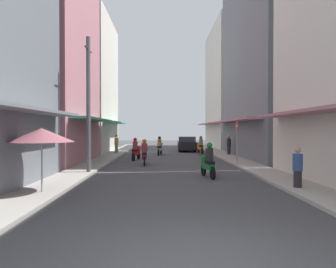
{
  "coord_description": "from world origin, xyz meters",
  "views": [
    {
      "loc": [
        -0.47,
        -5.0,
        2.15
      ],
      "look_at": [
        -0.09,
        17.04,
        1.83
      ],
      "focal_mm": 34.57,
      "sensor_mm": 36.0,
      "label": 1
    }
  ],
  "objects": [
    {
      "name": "motorbike_orange",
      "position": [
        2.86,
        23.31,
        0.7
      ],
      "size": [
        0.56,
        1.8,
        1.58
      ],
      "color": "black",
      "rests_on": "ground"
    },
    {
      "name": "building_left_mid",
      "position": [
        -8.36,
        15.84,
        7.95
      ],
      "size": [
        7.05,
        8.97,
        15.92
      ],
      "color": "#B7727F",
      "rests_on": "ground"
    },
    {
      "name": "vendor_umbrella",
      "position": [
        -4.38,
        5.53,
        1.96
      ],
      "size": [
        2.07,
        2.07,
        2.19
      ],
      "color": "#99999E",
      "rests_on": "ground"
    },
    {
      "name": "motorbike_green",
      "position": [
        1.56,
        9.32,
        0.7
      ],
      "size": [
        0.61,
        1.79,
        1.58
      ],
      "color": "black",
      "rests_on": "ground"
    },
    {
      "name": "utility_pole",
      "position": [
        -4.01,
        10.51,
        3.36
      ],
      "size": [
        0.2,
        1.2,
        6.57
      ],
      "color": "#4C4C4F",
      "rests_on": "ground"
    },
    {
      "name": "parked_car",
      "position": [
        1.91,
        26.61,
        0.74
      ],
      "size": [
        1.87,
        4.15,
        1.45
      ],
      "color": "black",
      "rests_on": "ground"
    },
    {
      "name": "sidewalk_left",
      "position": [
        -4.56,
        15.4,
        0.06
      ],
      "size": [
        1.61,
        46.79,
        0.12
      ],
      "primitive_type": "cube",
      "color": "#9E9991",
      "rests_on": "ground"
    },
    {
      "name": "street_sign_no_entry",
      "position": [
        3.91,
        13.9,
        1.72
      ],
      "size": [
        0.07,
        0.6,
        2.65
      ],
      "color": "gray",
      "rests_on": "ground"
    },
    {
      "name": "building_right_far",
      "position": [
        8.36,
        33.02,
        7.04
      ],
      "size": [
        7.05,
        11.93,
        14.09
      ],
      "color": "silver",
      "rests_on": "ground"
    },
    {
      "name": "pedestrian_far",
      "position": [
        4.26,
        6.2,
        0.77
      ],
      "size": [
        0.34,
        0.34,
        1.55
      ],
      "color": "#262628",
      "rests_on": "ground"
    },
    {
      "name": "motorbike_red",
      "position": [
        -2.32,
        17.49,
        0.7
      ],
      "size": [
        0.64,
        1.78,
        1.58
      ],
      "color": "black",
      "rests_on": "ground"
    },
    {
      "name": "building_right_mid",
      "position": [
        8.36,
        19.54,
        8.42
      ],
      "size": [
        7.05,
        13.53,
        16.85
      ],
      "color": "slate",
      "rests_on": "ground"
    },
    {
      "name": "motorbike_silver",
      "position": [
        -0.69,
        21.89,
        0.7
      ],
      "size": [
        0.58,
        1.8,
        1.58
      ],
      "color": "black",
      "rests_on": "ground"
    },
    {
      "name": "pedestrian_foreground",
      "position": [
        -4.49,
        23.24,
        0.84
      ],
      "size": [
        0.34,
        0.34,
        1.69
      ],
      "color": "#598C59",
      "rests_on": "ground"
    },
    {
      "name": "pedestrian_midway",
      "position": [
        4.94,
        21.19,
        0.96
      ],
      "size": [
        0.44,
        0.44,
        1.71
      ],
      "color": "#262628",
      "rests_on": "ground"
    },
    {
      "name": "ground_plane",
      "position": [
        0.0,
        15.4,
        0.0
      ],
      "size": [
        85.34,
        85.34,
        0.0
      ],
      "primitive_type": "plane",
      "color": "#424244"
    },
    {
      "name": "building_left_far",
      "position": [
        -8.36,
        25.82,
        6.29
      ],
      "size": [
        7.05,
        9.87,
        12.58
      ],
      "color": "silver",
      "rests_on": "ground"
    },
    {
      "name": "sidewalk_right",
      "position": [
        4.56,
        15.4,
        0.06
      ],
      "size": [
        1.61,
        46.79,
        0.12
      ],
      "primitive_type": "cube",
      "color": "#ADA89E",
      "rests_on": "ground"
    },
    {
      "name": "motorbike_maroon",
      "position": [
        -1.57,
        14.55,
        0.7
      ],
      "size": [
        0.55,
        1.81,
        1.58
      ],
      "color": "black",
      "rests_on": "ground"
    }
  ]
}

